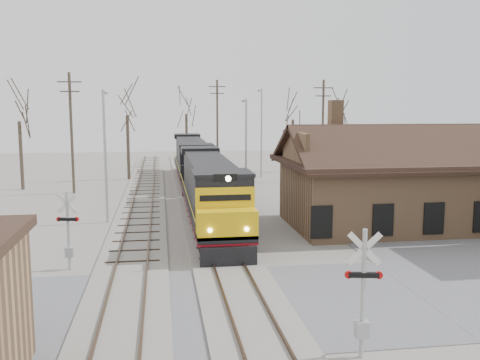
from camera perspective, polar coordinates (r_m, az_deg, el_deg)
The scene contains 20 objects.
ground at distance 21.02m, azimuth 0.45°, elevation -13.12°, with size 140.00×140.00×0.00m, color gray.
road at distance 21.02m, azimuth 0.45°, elevation -13.08°, with size 60.00×9.00×0.03m, color #5B5B60.
track_main at distance 35.31m, azimuth -3.35°, elevation -4.31°, with size 3.40×90.00×0.24m.
track_siding at distance 35.21m, azimuth -10.69°, elevation -4.47°, with size 3.40×90.00×0.24m.
depot at distance 35.18m, azimuth 16.92°, elevation -0.81°, with size 15.20×9.31×7.90m.
locomotive_lead at distance 33.69m, azimuth -3.19°, elevation -1.10°, with size 2.90×19.43×4.31m.
locomotive_trailing at distance 53.18m, azimuth -5.17°, elevation 2.21°, with size 2.90×19.43×4.08m.
crossbuck_near at distance 16.70m, azimuth 12.98°, elevation -12.16°, with size 1.13×0.31×3.98m.
crossbuck_far at distance 25.95m, azimuth -17.85°, elevation -5.38°, with size 1.04×0.29×3.67m.
streetlight_a at distance 35.39m, azimuth -14.18°, elevation 3.25°, with size 0.25×2.04×8.55m.
streetlight_b at distance 44.32m, azimuth 0.63°, elevation 4.10°, with size 0.25×2.04×8.11m.
streetlight_c at distance 56.45m, azimuth 2.29°, elevation 5.53°, with size 0.25×2.04×9.28m.
utility_pole_a at distance 48.03m, azimuth -17.54°, elevation 5.01°, with size 2.00×0.24×10.34m.
utility_pole_b at distance 64.29m, azimuth -2.43°, elevation 6.13°, with size 2.00×0.24×10.58m.
utility_pole_c at distance 54.60m, azimuth 8.81°, elevation 5.47°, with size 2.00×0.24×10.10m.
tree_a at distance 51.87m, azimuth -22.54°, elevation 6.92°, with size 4.11×4.11×10.07m.
tree_b at distance 55.90m, azimuth -11.97°, elevation 7.87°, with size 4.38×4.38×10.74m.
tree_c at distance 66.99m, azimuth -5.76°, elevation 7.94°, with size 4.35×4.35×10.66m.
tree_d at distance 61.59m, azimuth 5.68°, elevation 7.34°, with size 3.98×3.98×9.75m.
tree_e at distance 63.30m, azimuth 10.65°, elevation 6.87°, with size 3.74×3.74×9.16m.
Camera 1 is at (-3.06, -19.37, 7.56)m, focal length 40.00 mm.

